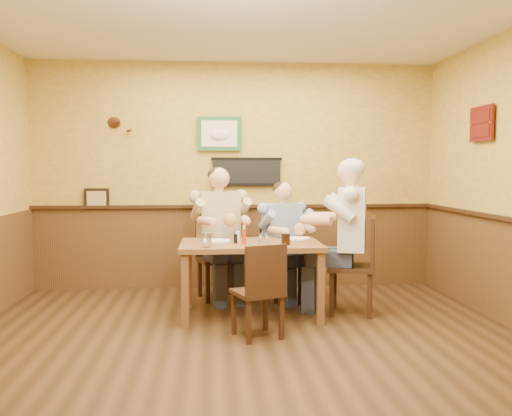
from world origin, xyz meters
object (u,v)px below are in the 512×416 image
(chair_back_left, at_px, (219,258))
(salt_shaker, at_px, (238,236))
(chair_right_end, at_px, (352,265))
(diner_blue_polo, at_px, (282,247))
(pepper_shaker, at_px, (236,239))
(chair_near_side, at_px, (257,290))
(water_glass_left, at_px, (207,240))
(dining_table, at_px, (251,251))
(water_glass_mid, at_px, (263,240))
(diner_tan_shirt, at_px, (218,240))
(hot_sauce_bottle, at_px, (244,235))
(chair_back_right, at_px, (282,262))
(diner_white_elder, at_px, (352,244))
(cola_tumbler, at_px, (286,239))

(chair_back_left, distance_m, salt_shaker, 0.78)
(chair_back_left, bearing_deg, chair_right_end, -44.69)
(diner_blue_polo, xyz_separation_m, pepper_shaker, (-0.56, -0.78, 0.19))
(chair_near_side, distance_m, water_glass_left, 0.73)
(dining_table, relative_size, water_glass_mid, 11.02)
(water_glass_left, bearing_deg, diner_tan_shirt, 83.46)
(water_glass_left, height_order, hot_sauce_bottle, hot_sauce_bottle)
(water_glass_left, xyz_separation_m, hot_sauce_bottle, (0.37, 0.19, 0.02))
(diner_tan_shirt, xyz_separation_m, hot_sauce_bottle, (0.24, -0.90, 0.16))
(chair_back_right, xyz_separation_m, diner_white_elder, (0.63, -0.70, 0.29))
(diner_tan_shirt, distance_m, cola_tumbler, 1.20)
(hot_sauce_bottle, relative_size, pepper_shaker, 1.82)
(chair_near_side, height_order, water_glass_mid, water_glass_mid)
(cola_tumbler, height_order, pepper_shaker, cola_tumbler)
(chair_right_end, relative_size, pepper_shaker, 10.86)
(diner_blue_polo, relative_size, salt_shaker, 12.26)
(chair_near_side, distance_m, hot_sauce_bottle, 0.75)
(diner_tan_shirt, height_order, cola_tumbler, diner_tan_shirt)
(chair_back_right, height_order, diner_white_elder, diner_white_elder)
(salt_shaker, bearing_deg, chair_near_side, -80.82)
(chair_right_end, distance_m, cola_tumbler, 0.81)
(diner_tan_shirt, height_order, diner_white_elder, diner_white_elder)
(dining_table, height_order, pepper_shaker, pepper_shaker)
(dining_table, distance_m, diner_tan_shirt, 0.85)
(chair_back_right, xyz_separation_m, hot_sauce_bottle, (-0.48, -0.84, 0.41))
(diner_tan_shirt, xyz_separation_m, diner_blue_polo, (0.72, -0.06, -0.07))
(water_glass_mid, relative_size, cola_tumbler, 1.14)
(dining_table, bearing_deg, water_glass_mid, -73.66)
(chair_back_left, relative_size, chair_back_right, 1.12)
(dining_table, bearing_deg, diner_white_elder, 1.46)
(chair_back_left, distance_m, diner_tan_shirt, 0.20)
(diner_white_elder, bearing_deg, diner_blue_polo, -120.90)
(chair_back_right, bearing_deg, diner_blue_polo, 0.00)
(chair_back_right, relative_size, diner_white_elder, 0.59)
(diner_white_elder, distance_m, water_glass_left, 1.52)
(pepper_shaker, bearing_deg, water_glass_left, -138.49)
(dining_table, relative_size, salt_shaker, 14.25)
(chair_back_left, height_order, hot_sauce_bottle, chair_back_left)
(chair_near_side, bearing_deg, salt_shaker, -101.44)
(chair_back_left, distance_m, cola_tumbler, 1.23)
(diner_tan_shirt, distance_m, pepper_shaker, 0.86)
(hot_sauce_bottle, bearing_deg, diner_blue_polo, 60.19)
(diner_blue_polo, height_order, cola_tumbler, diner_blue_polo)
(hot_sauce_bottle, bearing_deg, diner_white_elder, 7.11)
(diner_white_elder, xyz_separation_m, salt_shaker, (-1.17, 0.08, 0.08))
(chair_back_right, xyz_separation_m, diner_blue_polo, (0.00, 0.00, 0.18))
(diner_white_elder, bearing_deg, chair_right_end, 180.00)
(diner_white_elder, relative_size, salt_shaker, 14.54)
(water_glass_mid, bearing_deg, pepper_shaker, 131.62)
(chair_back_right, distance_m, water_glass_mid, 1.17)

